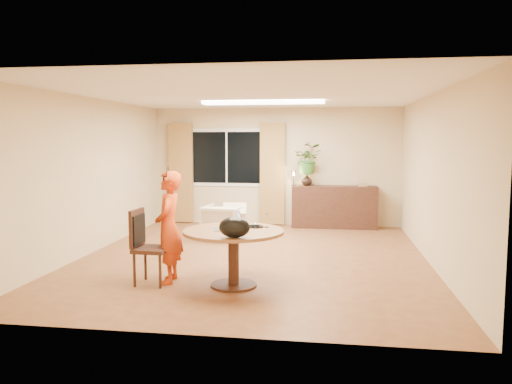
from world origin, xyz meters
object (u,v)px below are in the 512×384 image
at_px(dining_table, 233,242).
at_px(armchair, 223,222).
at_px(child, 169,227).
at_px(sideboard, 334,207).
at_px(dining_chair, 152,247).

relative_size(dining_table, armchair, 1.79).
distance_m(child, armchair, 2.96).
distance_m(dining_table, child, 0.90).
bearing_deg(child, armchair, 169.86).
bearing_deg(armchair, sideboard, -135.29).
bearing_deg(dining_table, dining_chair, -177.00).
distance_m(dining_table, dining_chair, 1.08).
bearing_deg(dining_chair, armchair, 86.94).
bearing_deg(armchair, child, 95.53).
bearing_deg(dining_chair, child, 34.88).
bearing_deg(dining_table, sideboard, 73.85).
bearing_deg(dining_chair, dining_table, 5.52).
distance_m(dining_chair, armchair, 3.07).
bearing_deg(sideboard, child, -116.10).
bearing_deg(child, sideboard, 145.85).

